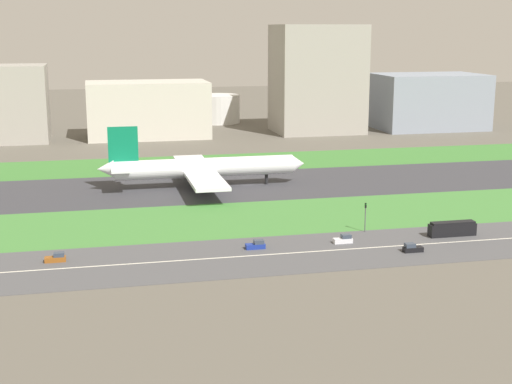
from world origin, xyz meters
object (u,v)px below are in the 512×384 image
(car_1, at_px, (344,239))
(hangar_building, at_px, (148,109))
(car_0, at_px, (412,248))
(traffic_light, at_px, (365,215))
(bus_0, at_px, (452,229))
(airliner, at_px, (200,168))
(cargo_warehouse, at_px, (428,101))
(office_tower, at_px, (317,79))
(car_2, at_px, (256,245))
(car_3, at_px, (56,258))
(fuel_tank_west, at_px, (217,109))

(car_1, bearing_deg, hangar_building, 99.52)
(car_0, xyz_separation_m, traffic_light, (-4.28, 17.99, 3.37))
(bus_0, bearing_deg, car_0, -145.90)
(car_1, xyz_separation_m, car_0, (12.54, -10.00, 0.00))
(airliner, xyz_separation_m, cargo_warehouse, (130.67, 114.00, 7.16))
(traffic_light, height_order, office_tower, office_tower)
(car_0, relative_size, cargo_warehouse, 0.08)
(hangar_building, bearing_deg, car_2, -86.93)
(car_3, xyz_separation_m, office_tower, (114.10, 182.00, 24.29))
(car_3, height_order, cargo_warehouse, cargo_warehouse)
(car_1, height_order, car_0, same)
(car_0, bearing_deg, car_1, -38.57)
(hangar_building, xyz_separation_m, office_tower, (80.22, 0.00, 12.61))
(car_3, bearing_deg, car_0, -7.41)
(car_1, distance_m, car_2, 20.76)
(car_3, relative_size, fuel_tank_west, 0.18)
(traffic_light, bearing_deg, car_3, -173.72)
(airliner, distance_m, car_0, 86.07)
(traffic_light, bearing_deg, hangar_building, 102.56)
(car_1, xyz_separation_m, office_tower, (49.70, 182.00, 24.29))
(car_2, xyz_separation_m, traffic_light, (29.02, 7.99, 3.37))
(car_2, height_order, traffic_light, traffic_light)
(office_tower, bearing_deg, car_1, -105.27)
(cargo_warehouse, bearing_deg, car_3, -133.32)
(car_2, distance_m, cargo_warehouse, 222.84)
(hangar_building, bearing_deg, airliner, -86.45)
(car_0, bearing_deg, car_2, -16.72)
(car_3, height_order, car_2, same)
(car_1, xyz_separation_m, traffic_light, (8.26, 7.99, 3.37))
(traffic_light, relative_size, fuel_tank_west, 0.30)
(bus_0, relative_size, car_2, 2.64)
(car_0, height_order, traffic_light, traffic_light)
(car_3, bearing_deg, bus_0, -0.00)
(hangar_building, bearing_deg, car_1, -80.48)
(fuel_tank_west, bearing_deg, bus_0, -85.39)
(car_3, height_order, office_tower, office_tower)
(hangar_building, xyz_separation_m, cargo_warehouse, (137.73, 0.00, 0.79))
(car_1, relative_size, fuel_tank_west, 0.18)
(car_1, xyz_separation_m, hangar_building, (-30.52, 182.00, 11.68))
(car_1, distance_m, office_tower, 190.22)
(car_2, height_order, fuel_tank_west, fuel_tank_west)
(airliner, bearing_deg, car_2, -87.73)
(office_tower, distance_m, cargo_warehouse, 58.71)
(car_3, distance_m, bus_0, 91.71)
(hangar_building, height_order, office_tower, office_tower)
(car_0, bearing_deg, cargo_warehouse, -116.25)
(bus_0, distance_m, hangar_building, 191.27)
(car_0, height_order, car_2, same)
(car_1, height_order, cargo_warehouse, cargo_warehouse)
(car_0, bearing_deg, car_3, -7.41)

